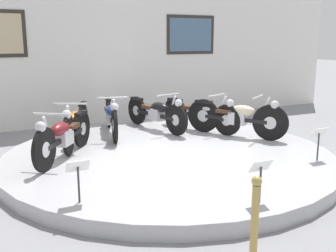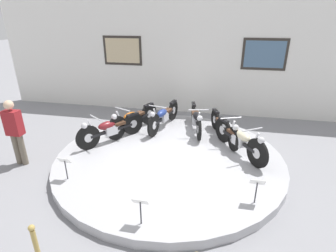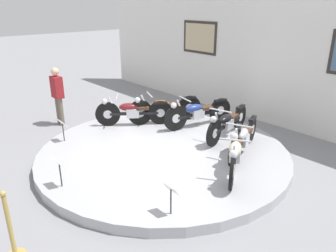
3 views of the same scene
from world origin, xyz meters
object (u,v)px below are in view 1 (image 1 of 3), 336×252
Objects in this scene: info_placard_front_centre at (261,172)px; info_placard_front_right at (319,137)px; motorcycle_black at (157,112)px; motorcycle_maroon at (64,135)px; motorcycle_cream at (238,116)px; motorcycle_orange at (76,123)px; motorcycle_silver at (201,113)px; motorcycle_blue at (111,115)px; info_placard_front_left at (78,172)px.

info_placard_front_centre is 1.00× the size of info_placard_front_right.
motorcycle_black is 3.76× the size of info_placard_front_right.
motorcycle_cream is (3.28, 0.00, 0.01)m from motorcycle_maroon.
motorcycle_orange is at bearing 110.32° from info_placard_front_centre.
motorcycle_silver is 3.60× the size of info_placard_front_right.
motorcycle_black is 3.28m from info_placard_front_right.
info_placard_front_centre is at bearing -97.08° from motorcycle_black.
motorcycle_blue is at bearing 97.07° from info_placard_front_centre.
motorcycle_maroon is at bearing 121.27° from info_placard_front_centre.
motorcycle_maroon is at bearing -179.99° from motorcycle_cream.
motorcycle_silver reaches higher than info_placard_front_right.
motorcycle_maroon is 3.01m from motorcycle_silver.
info_placard_front_left is 2.05m from info_placard_front_centre.
motorcycle_blue is 1.14× the size of motorcycle_cream.
motorcycle_maroon is 0.83m from motorcycle_orange.
info_placard_front_centre is at bearing -110.33° from motorcycle_silver.
motorcycle_maroon is 0.88× the size of motorcycle_orange.
motorcycle_orange is at bearing 140.83° from info_placard_front_right.
motorcycle_silver is at bearing -0.10° from motorcycle_orange.
info_placard_front_right is (0.21, -1.80, -0.03)m from motorcycle_cream.
info_placard_front_left is at bearing 180.00° from info_placard_front_right.
motorcycle_blue is 2.43m from motorcycle_cream.
info_placard_front_right is at bearing -83.39° from motorcycle_cream.
motorcycle_maroon reaches higher than motorcycle_silver.
info_placard_front_centre is (1.85, -0.90, 0.00)m from info_placard_front_left.
motorcycle_silver is (0.79, -0.45, -0.00)m from motorcycle_black.
motorcycle_cream reaches higher than motorcycle_black.
motorcycle_blue is 3.92m from info_placard_front_centre.
motorcycle_maroon is 0.84× the size of motorcycle_blue.
motorcycle_cream is at bearing -63.82° from motorcycle_silver.
motorcycle_black is at bearing 52.05° from info_placard_front_left.
motorcycle_maroon is 0.89× the size of motorcycle_silver.
motorcycle_blue reaches higher than info_placard_front_left.
motorcycle_orange reaches higher than motorcycle_blue.
motorcycle_maroon reaches higher than motorcycle_black.
info_placard_front_centre is (-1.28, -3.44, -0.00)m from motorcycle_silver.
info_placard_front_right is at bearing -77.31° from motorcycle_silver.
info_placard_front_left is (-0.21, -1.80, -0.02)m from motorcycle_maroon.
motorcycle_cream reaches higher than motorcycle_maroon.
motorcycle_maroon is at bearing -150.80° from motorcycle_black.
info_placard_front_left is (-3.12, -2.54, -0.00)m from motorcycle_silver.
motorcycle_silver is 3.60× the size of info_placard_front_left.
info_placard_front_right is (1.36, -2.99, -0.01)m from motorcycle_black.
motorcycle_cream reaches higher than info_placard_front_right.
info_placard_front_right is at bearing 0.00° from info_placard_front_left.
motorcycle_orange reaches higher than motorcycle_maroon.
motorcycle_cream is 3.34× the size of info_placard_front_centre.
motorcycle_cream is at bearing 27.34° from info_placard_front_left.
motorcycle_blue is 3.81× the size of info_placard_front_right.
motorcycle_maroon is 3.93m from info_placard_front_right.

